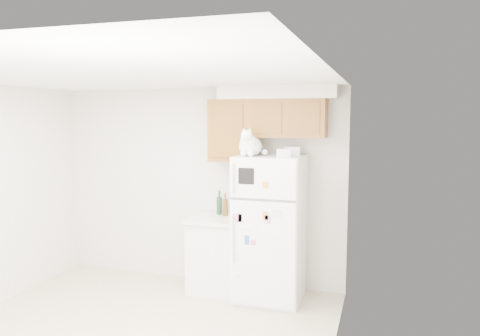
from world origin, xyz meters
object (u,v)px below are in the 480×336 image
at_px(cat, 250,145).
at_px(bottle_green, 219,202).
at_px(base_counter, 217,253).
at_px(bottle_amber, 225,205).
at_px(storage_box_front, 283,153).
at_px(storage_box_back, 292,151).
at_px(refrigerator, 270,228).

xyz_separation_m(cat, bottle_green, (-0.50, 0.37, -0.75)).
height_order(base_counter, bottle_green, bottle_green).
bearing_deg(base_counter, bottle_amber, 53.16).
xyz_separation_m(storage_box_front, bottle_amber, (-0.80, 0.34, -0.68)).
xyz_separation_m(storage_box_back, bottle_amber, (-0.84, 0.07, -0.69)).
relative_size(refrigerator, storage_box_back, 9.44).
bearing_deg(storage_box_front, base_counter, 151.93).
bearing_deg(bottle_amber, storage_box_front, -22.86).
bearing_deg(cat, storage_box_front, -3.94).
height_order(storage_box_back, bottle_amber, storage_box_back).
xyz_separation_m(storage_box_back, storage_box_front, (-0.04, -0.27, -0.01)).
relative_size(storage_box_front, bottle_green, 0.49).
bearing_deg(cat, base_counter, 156.90).
distance_m(cat, bottle_amber, 0.91).
height_order(base_counter, bottle_amber, bottle_amber).
distance_m(refrigerator, bottle_amber, 0.67).
bearing_deg(refrigerator, cat, -147.78).
relative_size(base_counter, cat, 1.98).
bearing_deg(cat, bottle_green, 143.74).
distance_m(base_counter, bottle_amber, 0.61).
bearing_deg(storage_box_back, bottle_green, 161.03).
relative_size(refrigerator, base_counter, 1.85).
bearing_deg(storage_box_back, cat, -162.06).
distance_m(cat, storage_box_front, 0.40).
bearing_deg(storage_box_back, refrigerator, -165.03).
relative_size(bottle_green, bottle_amber, 1.07).
xyz_separation_m(refrigerator, storage_box_front, (0.18, -0.16, 0.89)).
relative_size(storage_box_back, bottle_green, 0.59).
relative_size(base_counter, storage_box_front, 6.13).
height_order(storage_box_back, storage_box_front, storage_box_back).
bearing_deg(bottle_amber, refrigerator, -16.11).
bearing_deg(storage_box_back, base_counter, 171.09).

